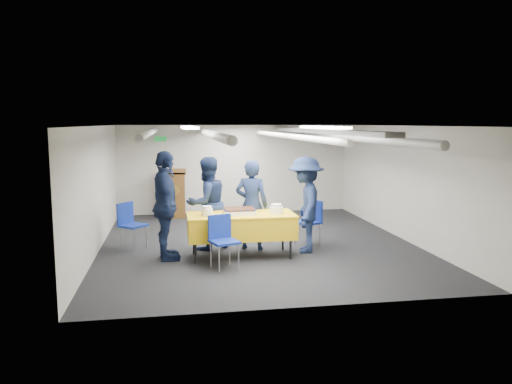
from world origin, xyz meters
TOP-DOWN VIEW (x-y plane):
  - ground at (0.00, 0.00)m, footprint 7.00×7.00m
  - room_shell at (0.09, 0.41)m, footprint 6.00×7.00m
  - serving_table at (-0.45, -0.93)m, footprint 1.89×0.86m
  - sheet_cake at (-0.47, -0.88)m, footprint 0.56×0.44m
  - plate_stack_left at (-1.05, -0.98)m, footprint 0.20×0.20m
  - plate_stack_right at (0.18, -0.98)m, footprint 0.23×0.23m
  - podium at (-1.60, 3.05)m, footprint 0.62×0.53m
  - chair_near at (-0.85, -1.55)m, footprint 0.53×0.53m
  - chair_right at (1.01, -0.27)m, footprint 0.56×0.56m
  - chair_left at (-2.44, -0.00)m, footprint 0.59×0.59m
  - sailor_a at (-0.18, -0.43)m, footprint 0.72×0.60m
  - sailor_b at (-1.00, -0.28)m, footprint 1.06×0.99m
  - sailor_c at (-1.75, -0.91)m, footprint 0.56×1.14m
  - sailor_d at (0.76, -0.76)m, footprint 0.91×1.26m

SIDE VIEW (x-z plane):
  - ground at x=0.00m, z-range 0.00..0.00m
  - chair_near at x=-0.85m, z-range 0.10..0.97m
  - chair_right at x=1.01m, z-range 0.10..0.97m
  - chair_left at x=-2.44m, z-range 0.10..0.97m
  - serving_table at x=-0.45m, z-range 0.17..0.94m
  - podium at x=-1.60m, z-range -0.01..1.24m
  - sheet_cake at x=-0.47m, z-range 0.77..0.87m
  - sailor_a at x=-0.18m, z-range 0.00..1.68m
  - plate_stack_left at x=-1.05m, z-range 0.76..0.93m
  - plate_stack_right at x=0.18m, z-range 0.76..0.93m
  - sailor_b at x=-1.00m, z-range 0.00..1.74m
  - sailor_d at x=0.76m, z-range 0.00..1.76m
  - sailor_c at x=-1.75m, z-range 0.00..1.89m
  - room_shell at x=0.09m, z-range 0.66..2.96m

